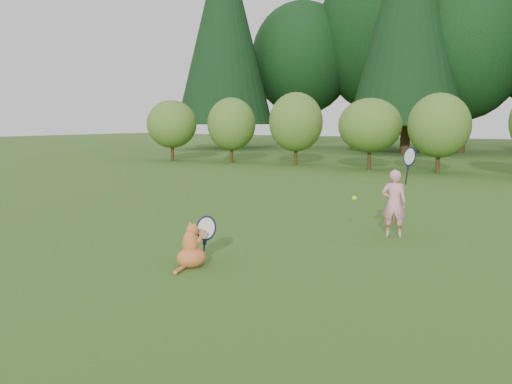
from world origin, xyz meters
The scene contains 5 objects.
ground centered at (0.00, 0.00, 0.00)m, with size 100.00×100.00×0.00m, color #274F16.
shrub_row centered at (0.00, 13.00, 1.40)m, with size 28.00×3.00×2.80m, color #4A7624, non-canonical shape.
child centered at (1.93, 2.01, 0.54)m, with size 0.61×0.41×1.55m.
cat centered at (0.47, -1.06, 0.28)m, with size 0.41×0.77×0.75m.
tennis_ball centered at (1.44, 1.61, 0.60)m, with size 0.07×0.07×0.07m.
Camera 1 is at (4.81, -6.35, 1.79)m, focal length 40.00 mm.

